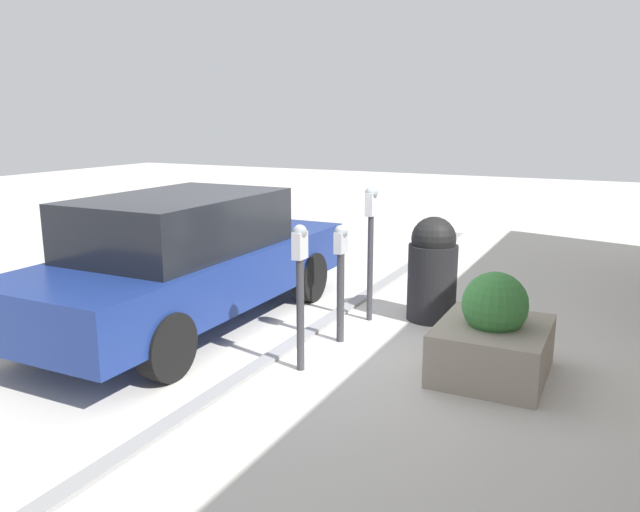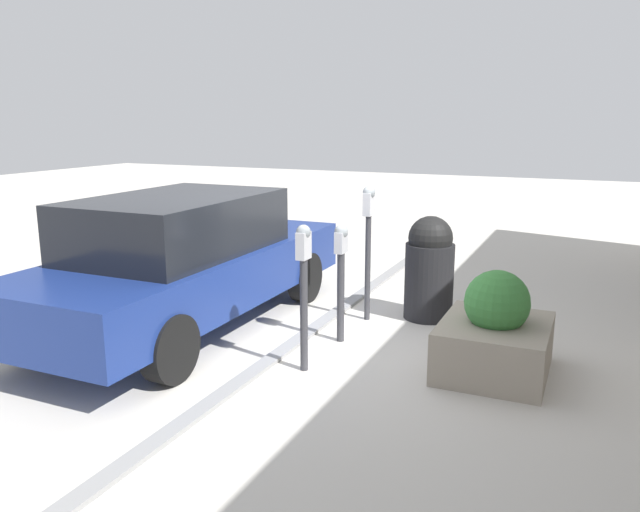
{
  "view_description": "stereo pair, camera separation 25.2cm",
  "coord_description": "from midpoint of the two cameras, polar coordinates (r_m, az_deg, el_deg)",
  "views": [
    {
      "loc": [
        -5.7,
        -2.93,
        2.33
      ],
      "look_at": [
        0.0,
        -0.09,
        0.91
      ],
      "focal_mm": 35.0,
      "sensor_mm": 36.0,
      "label": 1
    },
    {
      "loc": [
        -5.81,
        -2.7,
        2.33
      ],
      "look_at": [
        0.0,
        -0.09,
        0.91
      ],
      "focal_mm": 35.0,
      "sensor_mm": 36.0,
      "label": 2
    }
  ],
  "objects": [
    {
      "name": "parked_car_front",
      "position": [
        7.14,
        -13.17,
        -0.34
      ],
      "size": [
        4.51,
        1.77,
        1.51
      ],
      "rotation": [
        0.0,
        0.0,
        0.0
      ],
      "color": "navy",
      "rests_on": "ground_plane"
    },
    {
      "name": "parking_meter_second",
      "position": [
        6.48,
        0.81,
        -1.01
      ],
      "size": [
        0.17,
        0.14,
        1.26
      ],
      "color": "#38383D",
      "rests_on": "ground_plane"
    },
    {
      "name": "trash_bin",
      "position": [
        7.39,
        9.01,
        -1.07
      ],
      "size": [
        0.57,
        0.57,
        1.22
      ],
      "color": "black",
      "rests_on": "ground_plane"
    },
    {
      "name": "parking_meter_middle",
      "position": [
        7.15,
        3.44,
        2.45
      ],
      "size": [
        0.17,
        0.15,
        1.57
      ],
      "color": "#38383D",
      "rests_on": "ground_plane"
    },
    {
      "name": "curb_strip",
      "position": [
        6.85,
        -2.39,
        -7.2
      ],
      "size": [
        13.5,
        0.16,
        0.04
      ],
      "color": "gray",
      "rests_on": "ground_plane"
    },
    {
      "name": "ground_plane",
      "position": [
        6.82,
        -1.78,
        -7.45
      ],
      "size": [
        40.0,
        40.0,
        0.0
      ],
      "primitive_type": "plane",
      "color": "beige"
    },
    {
      "name": "planter_box",
      "position": [
        6.0,
        14.54,
        -7.0
      ],
      "size": [
        1.16,
        0.97,
        0.98
      ],
      "color": "gray",
      "rests_on": "ground_plane"
    },
    {
      "name": "parking_meter_nearest",
      "position": [
        5.71,
        -2.77,
        -1.99
      ],
      "size": [
        0.16,
        0.13,
        1.39
      ],
      "color": "#38383D",
      "rests_on": "ground_plane"
    }
  ]
}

